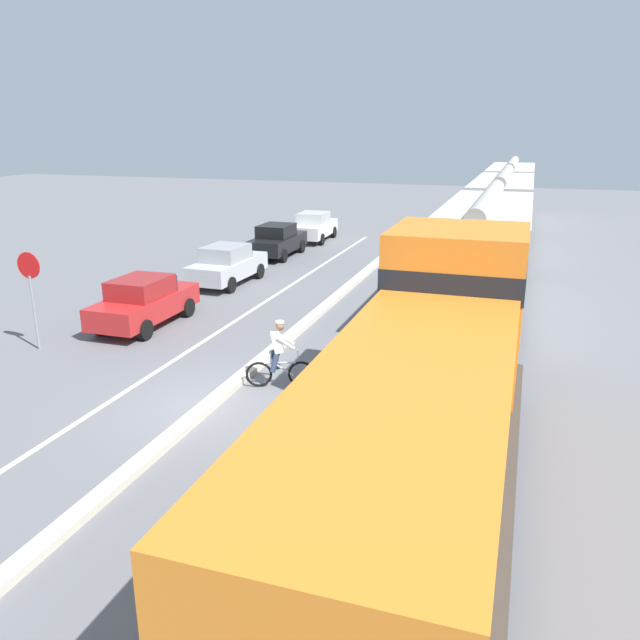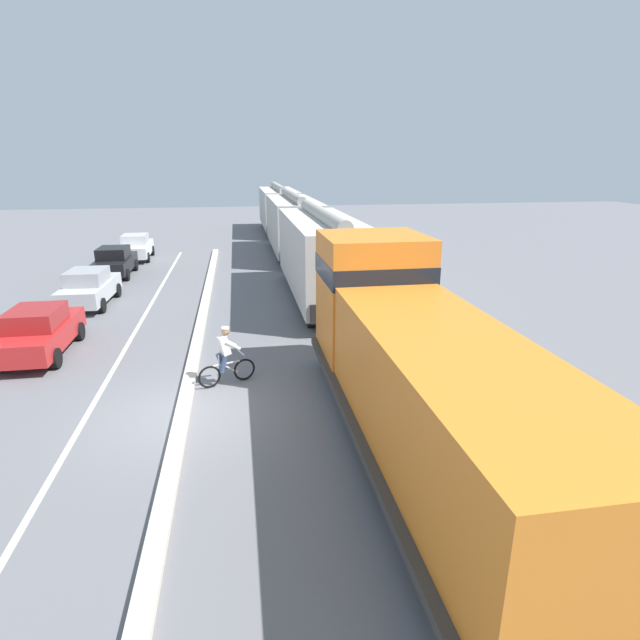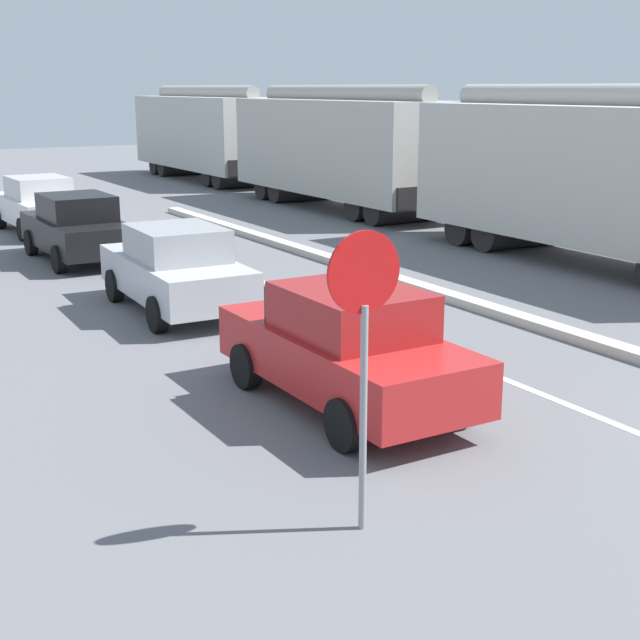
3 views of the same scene
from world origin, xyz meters
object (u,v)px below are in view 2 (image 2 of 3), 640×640
at_px(hopper_car_lead, 322,255).
at_px(hopper_car_trailing, 279,208).
at_px(parked_car_silver, 89,287).
at_px(parked_car_white, 136,247).
at_px(locomotive, 413,366).
at_px(parked_car_red, 39,331).
at_px(parked_car_black, 115,262).
at_px(hopper_car_middle, 293,224).
at_px(cyclist, 226,357).

distance_m(hopper_car_lead, hopper_car_trailing, 23.20).
xyz_separation_m(hopper_car_lead, parked_car_silver, (-10.26, 0.78, -1.26)).
relative_size(parked_car_silver, parked_car_white, 1.00).
xyz_separation_m(locomotive, parked_car_white, (-10.22, 23.84, -0.98)).
distance_m(hopper_car_lead, parked_car_white, 15.57).
relative_size(locomotive, parked_car_red, 2.76).
bearing_deg(locomotive, parked_car_black, 118.96).
bearing_deg(hopper_car_lead, parked_car_white, 131.18).
relative_size(hopper_car_middle, parked_car_white, 2.49).
bearing_deg(parked_car_white, hopper_car_lead, -48.82).
bearing_deg(parked_car_silver, hopper_car_trailing, 65.40).
xyz_separation_m(parked_car_red, parked_car_white, (0.04, 16.91, 0.00)).
bearing_deg(parked_car_white, parked_car_black, -92.93).
bearing_deg(hopper_car_trailing, hopper_car_middle, -90.00).
distance_m(hopper_car_lead, parked_car_silver, 10.37).
xyz_separation_m(parked_car_red, parked_car_black, (-0.22, 11.99, 0.00)).
relative_size(parked_car_red, parked_car_white, 0.99).
relative_size(parked_car_red, parked_car_silver, 0.99).
bearing_deg(cyclist, hopper_car_middle, 78.20).
xyz_separation_m(hopper_car_middle, cyclist, (-4.20, -20.12, -1.26)).
distance_m(hopper_car_middle, cyclist, 20.60).
height_order(locomotive, parked_car_black, locomotive).
bearing_deg(parked_car_white, locomotive, -66.80).
relative_size(parked_car_red, cyclist, 2.45).
bearing_deg(cyclist, parked_car_red, 151.40).
distance_m(hopper_car_middle, parked_car_red, 19.74).
bearing_deg(locomotive, hopper_car_middle, 90.00).
xyz_separation_m(hopper_car_trailing, parked_car_black, (-10.47, -16.44, -1.26)).
bearing_deg(hopper_car_trailing, parked_car_black, -122.49).
xyz_separation_m(parked_car_red, parked_car_silver, (-0.01, 6.01, 0.00)).
relative_size(parked_car_white, cyclist, 2.49).
xyz_separation_m(parked_car_silver, cyclist, (6.06, -9.30, 0.00)).
bearing_deg(hopper_car_trailing, locomotive, -90.00).
bearing_deg(hopper_car_lead, cyclist, -116.25).
bearing_deg(locomotive, parked_car_silver, 128.43).
height_order(locomotive, hopper_car_lead, locomotive).
bearing_deg(parked_car_red, locomotive, -34.06).
xyz_separation_m(hopper_car_middle, parked_car_silver, (-10.26, -10.82, -1.26)).
relative_size(hopper_car_lead, hopper_car_middle, 1.00).
bearing_deg(locomotive, parked_car_white, 113.20).
bearing_deg(parked_car_white, cyclist, -73.43).
bearing_deg(hopper_car_middle, parked_car_black, -155.19).
bearing_deg(parked_car_black, hopper_car_trailing, 57.51).
relative_size(parked_car_silver, cyclist, 2.48).
bearing_deg(parked_car_white, hopper_car_middle, -0.45).
distance_m(hopper_car_middle, parked_car_white, 10.29).
bearing_deg(parked_car_black, parked_car_white, 87.07).
height_order(hopper_car_middle, parked_car_red, hopper_car_middle).
height_order(locomotive, parked_car_white, locomotive).
relative_size(hopper_car_middle, hopper_car_trailing, 1.00).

